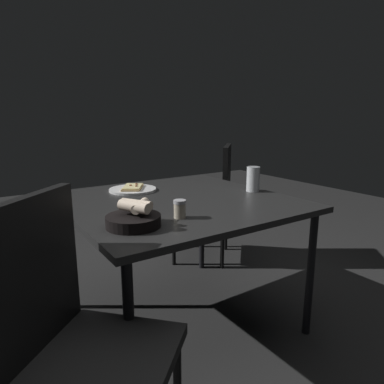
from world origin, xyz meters
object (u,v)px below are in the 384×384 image
object	(u,v)px
dining_table	(178,209)
chair_near	(70,331)
chair_far	(213,197)
pepper_shaker	(180,210)
pizza_plate	(133,189)
beer_glass	(253,180)
bread_basket	(134,218)

from	to	relation	value
dining_table	chair_near	xyz separation A→B (m)	(-0.56, 0.72, -0.14)
chair_far	pepper_shaker	bearing A→B (deg)	136.17
dining_table	chair_near	distance (m)	0.93
pizza_plate	chair_far	distance (m)	0.87
pizza_plate	beer_glass	distance (m)	0.72
beer_glass	pepper_shaker	world-z (taller)	beer_glass
chair_near	chair_far	bearing A→B (deg)	-50.47
dining_table	pepper_shaker	world-z (taller)	pepper_shaker
dining_table	pizza_plate	distance (m)	0.36
dining_table	bread_basket	bearing A→B (deg)	126.73
dining_table	pizza_plate	world-z (taller)	pizza_plate
pepper_shaker	chair_near	bearing A→B (deg)	116.13
pizza_plate	bread_basket	size ratio (longest dim) A/B	1.25
beer_glass	chair_near	xyz separation A→B (m)	(-0.49, 1.20, -0.26)
beer_glass	chair_near	bearing A→B (deg)	112.37
bread_basket	chair_far	world-z (taller)	chair_far
pepper_shaker	chair_far	xyz separation A→B (m)	(0.90, -0.86, -0.23)
pepper_shaker	chair_near	world-z (taller)	chair_near
dining_table	bread_basket	size ratio (longest dim) A/B	5.07
pepper_shaker	chair_near	size ratio (longest dim) A/B	0.09
beer_glass	chair_far	bearing A→B (deg)	-17.55
dining_table	chair_far	size ratio (longest dim) A/B	1.22
pizza_plate	chair_far	xyz separation A→B (m)	(0.27, -0.80, -0.21)
dining_table	pepper_shaker	distance (m)	0.35
bread_basket	chair_far	distance (m)	1.41
pizza_plate	chair_near	size ratio (longest dim) A/B	0.30
chair_near	dining_table	bearing A→B (deg)	-52.09
dining_table	chair_near	world-z (taller)	chair_near
dining_table	chair_far	xyz separation A→B (m)	(0.60, -0.69, -0.15)
beer_glass	chair_near	size ratio (longest dim) A/B	0.16
dining_table	bread_basket	xyz separation A→B (m)	(-0.28, 0.38, 0.09)
dining_table	bread_basket	world-z (taller)	bread_basket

